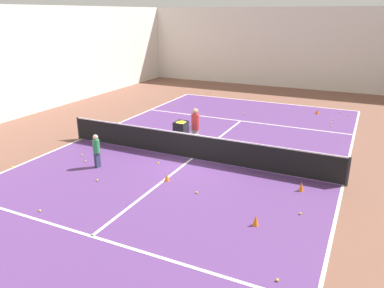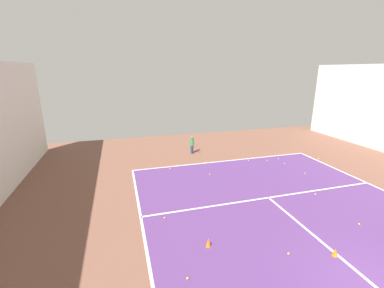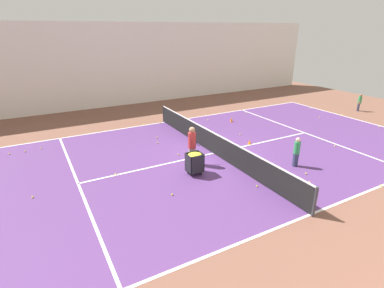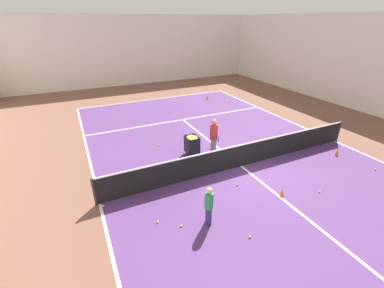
{
  "view_description": "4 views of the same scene",
  "coord_description": "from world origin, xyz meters",
  "views": [
    {
      "loc": [
        6.24,
        -13.06,
        5.76
      ],
      "look_at": [
        0.0,
        0.0,
        0.65
      ],
      "focal_mm": 35.0,
      "sensor_mm": 36.0,
      "label": 1
    },
    {
      "loc": [
        6.44,
        3.04,
        5.76
      ],
      "look_at": [
        1.6,
        -13.7,
        0.69
      ],
      "focal_mm": 24.0,
      "sensor_mm": 36.0,
      "label": 2
    },
    {
      "loc": [
        -11.31,
        7.43,
        5.76
      ],
      "look_at": [
        -0.56,
        1.5,
        0.96
      ],
      "focal_mm": 28.0,
      "sensor_mm": 36.0,
      "label": 3
    },
    {
      "loc": [
        -6.05,
        -7.72,
        5.76
      ],
      "look_at": [
        -1.48,
        1.89,
        0.56
      ],
      "focal_mm": 24.0,
      "sensor_mm": 36.0,
      "label": 4
    }
  ],
  "objects": [
    {
      "name": "ground_plane",
      "position": [
        0.0,
        0.0,
        0.0
      ],
      "size": [
        38.7,
        38.7,
        0.0
      ],
      "primitive_type": "plane",
      "color": "brown"
    },
    {
      "name": "court_playing_area",
      "position": [
        0.0,
        0.0,
        0.0
      ],
      "size": [
        11.79,
        23.06,
        0.0
      ],
      "color": "#563370",
      "rests_on": "ground"
    },
    {
      "name": "line_baseline_far",
      "position": [
        0.0,
        11.53,
        0.01
      ],
      "size": [
        11.79,
        0.1,
        0.0
      ],
      "primitive_type": "cube",
      "color": "white",
      "rests_on": "ground"
    },
    {
      "name": "line_sideline_left",
      "position": [
        -5.9,
        0.0,
        0.01
      ],
      "size": [
        0.1,
        23.06,
        0.0
      ],
      "primitive_type": "cube",
      "color": "white",
      "rests_on": "ground"
    },
    {
      "name": "line_sideline_right",
      "position": [
        5.9,
        0.0,
        0.01
      ],
      "size": [
        0.1,
        23.06,
        0.0
      ],
      "primitive_type": "cube",
      "color": "white",
      "rests_on": "ground"
    },
    {
      "name": "line_service_far",
      "position": [
        0.0,
        6.34,
        0.01
      ],
      "size": [
        11.79,
        0.1,
        0.0
      ],
      "primitive_type": "cube",
      "color": "white",
      "rests_on": "ground"
    },
    {
      "name": "line_centre_service",
      "position": [
        0.0,
        0.0,
        0.01
      ],
      "size": [
        0.1,
        12.68,
        0.0
      ],
      "primitive_type": "cube",
      "color": "white",
      "rests_on": "ground"
    },
    {
      "name": "hall_enclosure_far",
      "position": [
        0.0,
        17.42,
        3.08
      ],
      "size": [
        23.43,
        0.15,
        6.16
      ],
      "color": "silver",
      "rests_on": "ground"
    },
    {
      "name": "tennis_net",
      "position": [
        0.0,
        0.0,
        0.56
      ],
      "size": [
        12.09,
        0.1,
        1.08
      ],
      "color": "#2D2D33",
      "rests_on": "ground"
    },
    {
      "name": "coach_at_net",
      "position": [
        -0.56,
        1.5,
        1.0
      ],
      "size": [
        0.4,
        0.7,
        1.75
      ],
      "rotation": [
        0.0,
        0.0,
        -1.74
      ],
      "color": "gray",
      "rests_on": "ground"
    },
    {
      "name": "child_midcourt",
      "position": [
        -2.96,
        -2.4,
        0.77
      ],
      "size": [
        0.31,
        0.31,
        1.34
      ],
      "rotation": [
        0.0,
        0.0,
        1.4
      ],
      "color": "#2D3351",
      "rests_on": "ground"
    },
    {
      "name": "ball_cart",
      "position": [
        -1.48,
        1.89,
        0.67
      ],
      "size": [
        0.55,
        0.64,
        0.95
      ],
      "color": "black",
      "rests_on": "ground"
    },
    {
      "name": "training_cone_1",
      "position": [
        4.63,
        -1.08,
        0.17
      ],
      "size": [
        0.17,
        0.17,
        0.34
      ],
      "primitive_type": "cone",
      "color": "orange",
      "rests_on": "ground"
    },
    {
      "name": "training_cone_2",
      "position": [
        0.11,
        -2.33,
        0.13
      ],
      "size": [
        0.19,
        0.19,
        0.25
      ],
      "primitive_type": "cone",
      "color": "orange",
      "rests_on": "ground"
    },
    {
      "name": "training_cone_3",
      "position": [
        3.64,
        9.79,
        0.15
      ],
      "size": [
        0.23,
        0.23,
        0.29
      ],
      "primitive_type": "cone",
      "color": "orange",
      "rests_on": "ground"
    },
    {
      "name": "tennis_ball_6",
      "position": [
        -0.32,
        7.96,
        0.04
      ],
      "size": [
        0.07,
        0.07,
        0.07
      ],
      "primitive_type": "sphere",
      "color": "yellow",
      "rests_on": "ground"
    },
    {
      "name": "tennis_ball_7",
      "position": [
        5.4,
        10.14,
        0.04
      ],
      "size": [
        0.07,
        0.07,
        0.07
      ],
      "primitive_type": "sphere",
      "color": "yellow",
      "rests_on": "ground"
    },
    {
      "name": "tennis_ball_8",
      "position": [
        -3.61,
        0.32,
        0.04
      ],
      "size": [
        0.07,
        0.07,
        0.07
      ],
      "primitive_type": "sphere",
      "color": "yellow",
      "rests_on": "ground"
    },
    {
      "name": "tennis_ball_11",
      "position": [
        4.62,
        8.08,
        0.04
      ],
      "size": [
        0.07,
        0.07,
        0.07
      ],
      "primitive_type": "sphere",
      "color": "yellow",
      "rests_on": "ground"
    },
    {
      "name": "tennis_ball_13",
      "position": [
        4.69,
        7.35,
        0.04
      ],
      "size": [
        0.07,
        0.07,
        0.07
      ],
      "primitive_type": "sphere",
      "color": "yellow",
      "rests_on": "ground"
    },
    {
      "name": "tennis_ball_15",
      "position": [
        -2.14,
        -3.45,
        0.04
      ],
      "size": [
        0.07,
        0.07,
        0.07
      ],
      "primitive_type": "sphere",
      "color": "yellow",
      "rests_on": "ground"
    },
    {
      "name": "tennis_ball_16",
      "position": [
        2.57,
        1.88,
        0.04
      ],
      "size": [
        0.07,
        0.07,
        0.07
      ],
      "primitive_type": "sphere",
      "color": "yellow",
      "rests_on": "ground"
    },
    {
      "name": "tennis_ball_17",
      "position": [
        0.24,
        12.07,
        0.04
      ],
      "size": [
        0.07,
        0.07,
        0.07
      ],
      "primitive_type": "sphere",
      "color": "yellow",
      "rests_on": "ground"
    },
    {
      "name": "tennis_ball_18",
      "position": [
        -2.6,
        3.46,
        0.04
      ],
      "size": [
        0.07,
        0.07,
        0.07
      ],
      "primitive_type": "sphere",
      "color": "yellow",
      "rests_on": "ground"
    },
    {
      "name": "tennis_ball_20",
      "position": [
        -3.78,
        -2.19,
        0.04
      ],
      "size": [
        0.07,
        0.07,
        0.07
      ],
      "primitive_type": "sphere",
      "color": "yellow",
      "rests_on": "ground"
    },
    {
      "name": "tennis_ball_21",
      "position": [
        4.84,
        10.66,
        0.04
      ],
      "size": [
        0.07,
        0.07,
        0.07
      ],
      "primitive_type": "sphere",
      "color": "yellow",
      "rests_on": "ground"
    },
    {
      "name": "tennis_ball_22",
      "position": [
        4.91,
        -2.71,
        0.04
      ],
      "size": [
        0.07,
        0.07,
        0.07
      ],
      "primitive_type": "sphere",
      "color": "yellow",
      "rests_on": "ground"
    },
    {
      "name": "tennis_ball_23",
      "position": [
        -5.8,
        -0.18,
        0.04
      ],
      "size": [
        0.07,
        0.07,
        0.07
      ],
      "primitive_type": "sphere",
      "color": "yellow",
      "rests_on": "ground"
    },
    {
      "name": "tennis_ball_24",
      "position": [
        -4.12,
        12.09,
        0.04
      ],
      "size": [
        0.07,
        0.07,
        0.07
      ],
      "primitive_type": "sphere",
      "color": "yellow",
      "rests_on": "ground"
    },
    {
      "name": "tennis_ball_26",
      "position": [
        4.67,
        8.76,
        0.04
      ],
      "size": [
        0.07,
        0.07,
        0.07
      ],
      "primitive_type": "sphere",
      "color": "yellow",
      "rests_on": "ground"
    },
    {
      "name": "tennis_ball_27",
      "position": [
        5.81,
        11.03,
        0.04
      ],
      "size": [
        0.07,
        0.07,
        0.07
      ],
      "primitive_type": "sphere",
      "color": "yellow",
      "rests_on": "ground"
    },
    {
      "name": "tennis_ball_28",
      "position": [
        -4.38,
        -1.71,
        0.04
      ],
      "size": [
        0.07,
        0.07,
        0.07
      ],
      "primitive_type": "sphere",
      "color": "yellow",
      "rests_on": "ground"
    },
    {
      "name": "tennis_ball_30",
      "position": [
        -4.46,
        11.37,
        0.04
      ],
      "size": [
        0.07,
        0.07,
        0.07
      ],
      "primitive_type": "sphere",
      "color": "yellow",
      "rests_on": "ground"
    },
    {
      "name": "tennis_ball_31",
      "position": [
        -0.97,
        -1.12,
        0.04
      ],
      "size": [
        0.07,
        0.07,
        0.07
      ],
      "primitive_type": "sphere",
      "color": "yellow",
      "rests_on": "ground"
    },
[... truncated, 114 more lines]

